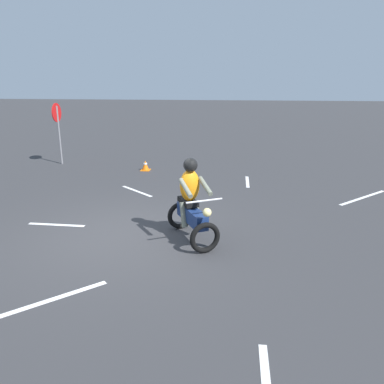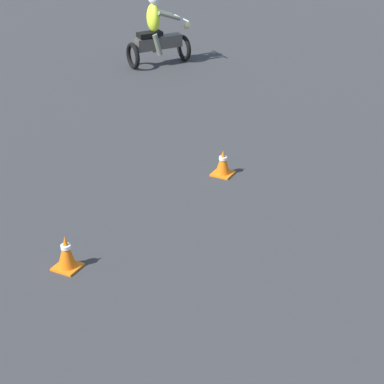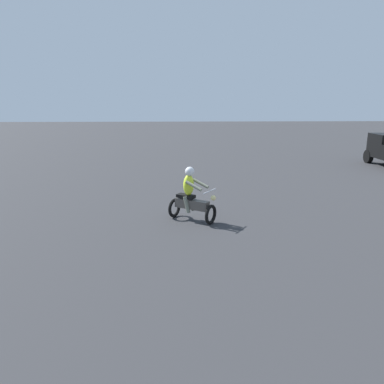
# 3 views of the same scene
# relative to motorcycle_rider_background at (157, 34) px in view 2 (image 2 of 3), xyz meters

# --- Properties ---
(motorcycle_rider_background) EXTENTS (1.28, 1.50, 1.66)m
(motorcycle_rider_background) POSITION_rel_motorcycle_rider_background_xyz_m (0.00, 0.00, 0.00)
(motorcycle_rider_background) COLOR black
(motorcycle_rider_background) RESTS_ON ground
(traffic_cone_mid_center) EXTENTS (0.32, 0.32, 0.43)m
(traffic_cone_mid_center) POSITION_rel_motorcycle_rider_background_xyz_m (3.81, -4.55, -0.52)
(traffic_cone_mid_center) COLOR orange
(traffic_cone_mid_center) RESTS_ON ground
(traffic_cone_far_right) EXTENTS (0.32, 0.32, 0.48)m
(traffic_cone_far_right) POSITION_rel_motorcycle_rider_background_xyz_m (3.22, -7.97, -0.50)
(traffic_cone_far_right) COLOR orange
(traffic_cone_far_right) RESTS_ON ground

